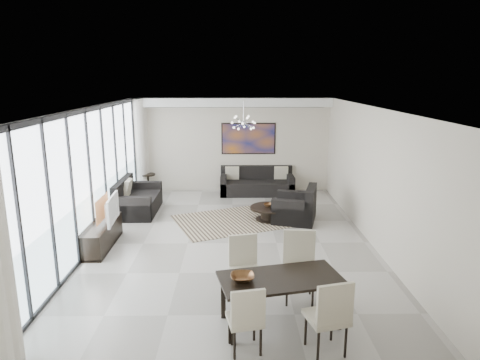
{
  "coord_description": "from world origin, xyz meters",
  "views": [
    {
      "loc": [
        0.05,
        -8.68,
        3.5
      ],
      "look_at": [
        0.18,
        0.66,
        1.25
      ],
      "focal_mm": 32.0,
      "sensor_mm": 36.0,
      "label": 1
    }
  ],
  "objects_px": {
    "sofa_main": "(257,185)",
    "dining_table": "(281,283)",
    "tv_console": "(101,235)",
    "television": "(108,209)",
    "coffee_table": "(269,212)"
  },
  "relations": [
    {
      "from": "coffee_table",
      "to": "sofa_main",
      "type": "distance_m",
      "value": 2.53
    },
    {
      "from": "coffee_table",
      "to": "tv_console",
      "type": "height_order",
      "value": "tv_console"
    },
    {
      "from": "tv_console",
      "to": "coffee_table",
      "type": "bearing_deg",
      "value": 24.8
    },
    {
      "from": "tv_console",
      "to": "television",
      "type": "distance_m",
      "value": 0.57
    },
    {
      "from": "sofa_main",
      "to": "dining_table",
      "type": "bearing_deg",
      "value": -90.3
    },
    {
      "from": "dining_table",
      "to": "television",
      "type": "bearing_deg",
      "value": 137.65
    },
    {
      "from": "sofa_main",
      "to": "television",
      "type": "xyz_separation_m",
      "value": [
        -3.35,
        -4.15,
        0.53
      ]
    },
    {
      "from": "tv_console",
      "to": "dining_table",
      "type": "height_order",
      "value": "dining_table"
    },
    {
      "from": "tv_console",
      "to": "dining_table",
      "type": "relative_size",
      "value": 0.88
    },
    {
      "from": "coffee_table",
      "to": "tv_console",
      "type": "xyz_separation_m",
      "value": [
        -3.7,
        -1.71,
        0.07
      ]
    },
    {
      "from": "sofa_main",
      "to": "television",
      "type": "bearing_deg",
      "value": -128.91
    },
    {
      "from": "sofa_main",
      "to": "dining_table",
      "type": "relative_size",
      "value": 1.18
    },
    {
      "from": "coffee_table",
      "to": "dining_table",
      "type": "xyz_separation_m",
      "value": [
        -0.22,
        -4.65,
        0.44
      ]
    },
    {
      "from": "sofa_main",
      "to": "tv_console",
      "type": "relative_size",
      "value": 1.34
    },
    {
      "from": "dining_table",
      "to": "tv_console",
      "type": "bearing_deg",
      "value": 139.75
    }
  ]
}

